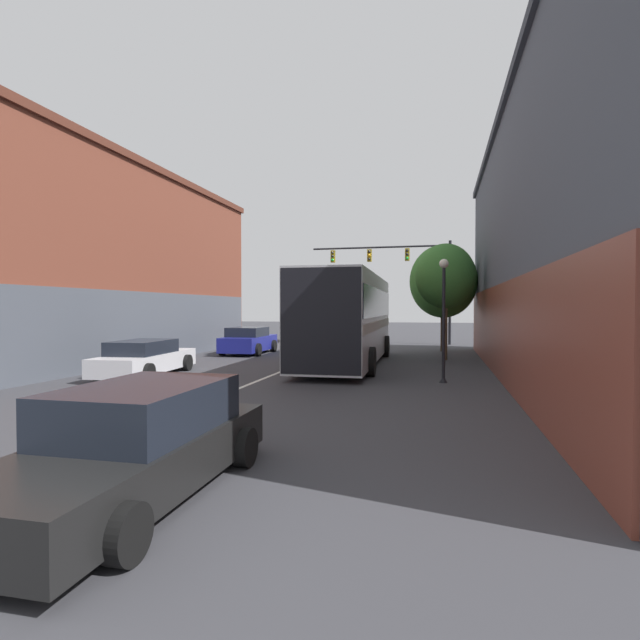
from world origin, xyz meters
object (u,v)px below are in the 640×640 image
bus (348,315)px  street_lamp (444,316)px  hatchback_foreground (137,444)px  street_tree_far (443,281)px  traffic_signal_gantry (402,268)px  parked_car_left_mid (300,331)px  parked_car_left_near (249,341)px  parked_car_left_far (145,358)px  street_tree_near (445,276)px

bus → street_lamp: (3.77, -4.28, 0.05)m
hatchback_foreground → street_tree_far: bearing=-10.2°
street_lamp → traffic_signal_gantry: bearing=98.5°
parked_car_left_mid → street_tree_far: 11.92m
parked_car_left_near → street_tree_far: 10.75m
bus → hatchback_foreground: size_ratio=2.46×
parked_car_left_far → street_lamp: 10.01m
bus → parked_car_left_far: bearing=127.6°
traffic_signal_gantry → street_tree_far: (2.55, -5.09, -1.19)m
street_tree_far → parked_car_left_far: bearing=-128.8°
parked_car_left_mid → bus: bearing=-159.5°
bus → street_tree_far: bearing=-29.3°
street_lamp → street_tree_near: street_tree_near is taller
bus → street_tree_far: street_tree_far is taller
parked_car_left_near → parked_car_left_mid: (-0.14, 10.02, 0.06)m
bus → hatchback_foreground: bearing=178.4°
hatchback_foreground → traffic_signal_gantry: 27.52m
bus → traffic_signal_gantry: size_ratio=1.26×
hatchback_foreground → parked_car_left_near: 19.16m
bus → street_lamp: 5.71m
parked_car_left_far → traffic_signal_gantry: 19.44m
traffic_signal_gantry → street_tree_far: 5.82m
parked_car_left_near → parked_car_left_far: bearing=175.5°
parked_car_left_near → street_tree_near: size_ratio=0.82×
parked_car_left_mid → traffic_signal_gantry: 8.38m
street_lamp → parked_car_left_mid: bearing=118.4°
hatchback_foreground → street_tree_far: 22.60m
traffic_signal_gantry → parked_car_left_far: bearing=-112.9°
hatchback_foreground → street_tree_near: street_tree_near is taller
street_lamp → street_tree_far: 11.76m
bus → street_lamp: size_ratio=2.96×
hatchback_foreground → street_tree_far: street_tree_far is taller
parked_car_left_near → parked_car_left_mid: 10.02m
bus → hatchback_foreground: (0.05, -14.71, -1.38)m
parked_car_left_near → parked_car_left_far: 8.57m
street_lamp → street_tree_far: bearing=89.7°
parked_car_left_near → traffic_signal_gantry: (7.02, 8.90, 4.28)m
traffic_signal_gantry → street_lamp: bearing=-81.5°
parked_car_left_near → street_tree_near: bearing=-96.8°
hatchback_foreground → street_lamp: size_ratio=1.20×
traffic_signal_gantry → street_tree_far: traffic_signal_gantry is taller
traffic_signal_gantry → parked_car_left_mid: bearing=171.1°
parked_car_left_far → bus: bearing=-55.5°
parked_car_left_mid → street_tree_near: 14.88m
traffic_signal_gantry → street_tree_near: bearing=-75.0°
street_lamp → parked_car_left_far: bearing=-175.8°
street_tree_far → street_tree_near: bearing=-89.4°
parked_car_left_near → street_tree_far: size_ratio=0.74×
hatchback_foreground → street_tree_near: bearing=-12.9°
traffic_signal_gantry → street_tree_near: (2.60, -9.69, -1.21)m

